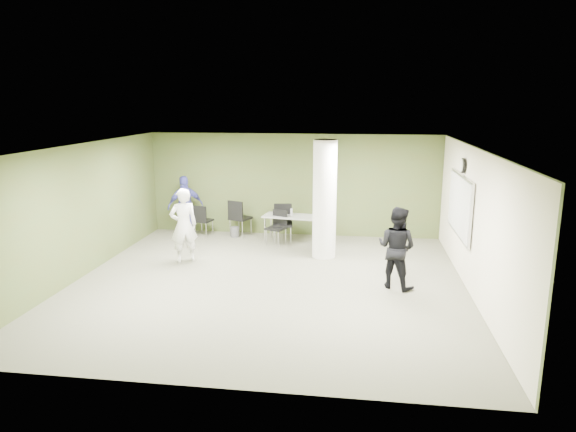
# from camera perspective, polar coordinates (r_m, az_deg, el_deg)

# --- Properties ---
(floor) EXTENTS (8.00, 8.00, 0.00)m
(floor) POSITION_cam_1_polar(r_m,az_deg,el_deg) (10.67, -2.18, -7.44)
(floor) COLOR #5C5A48
(floor) RESTS_ON ground
(ceiling) EXTENTS (8.00, 8.00, 0.00)m
(ceiling) POSITION_cam_1_polar(r_m,az_deg,el_deg) (10.06, -2.32, 7.71)
(ceiling) COLOR white
(ceiling) RESTS_ON wall_back
(wall_back) EXTENTS (8.00, 2.80, 0.02)m
(wall_back) POSITION_cam_1_polar(r_m,az_deg,el_deg) (14.16, 0.59, 3.47)
(wall_back) COLOR #4E5528
(wall_back) RESTS_ON floor
(wall_left) EXTENTS (0.02, 8.00, 2.80)m
(wall_left) POSITION_cam_1_polar(r_m,az_deg,el_deg) (11.65, -22.01, 0.52)
(wall_left) COLOR #4E5528
(wall_left) RESTS_ON floor
(wall_right_cream) EXTENTS (0.02, 8.00, 2.80)m
(wall_right_cream) POSITION_cam_1_polar(r_m,az_deg,el_deg) (10.36, 20.09, -0.76)
(wall_right_cream) COLOR beige
(wall_right_cream) RESTS_ON floor
(column) EXTENTS (0.56, 0.56, 2.80)m
(column) POSITION_cam_1_polar(r_m,az_deg,el_deg) (12.10, 4.08, 1.85)
(column) COLOR silver
(column) RESTS_ON floor
(whiteboard) EXTENTS (0.05, 2.30, 1.30)m
(whiteboard) POSITION_cam_1_polar(r_m,az_deg,el_deg) (11.48, 18.53, 1.13)
(whiteboard) COLOR silver
(whiteboard) RESTS_ON wall_right_cream
(wall_clock) EXTENTS (0.06, 0.32, 0.32)m
(wall_clock) POSITION_cam_1_polar(r_m,az_deg,el_deg) (11.35, 18.84, 5.33)
(wall_clock) COLOR black
(wall_clock) RESTS_ON wall_right_cream
(folding_table) EXTENTS (1.59, 0.87, 0.97)m
(folding_table) POSITION_cam_1_polar(r_m,az_deg,el_deg) (13.51, 0.44, -0.14)
(folding_table) COLOR #9C9C97
(folding_table) RESTS_ON floor
(wastebasket) EXTENTS (0.24, 0.24, 0.27)m
(wastebasket) POSITION_cam_1_polar(r_m,az_deg,el_deg) (14.20, -5.93, -1.77)
(wastebasket) COLOR #4C4C4C
(wastebasket) RESTS_ON floor
(chair_back_left) EXTENTS (0.52, 0.52, 0.87)m
(chair_back_left) POSITION_cam_1_polar(r_m,az_deg,el_deg) (14.32, -9.53, -0.25)
(chair_back_left) COLOR black
(chair_back_left) RESTS_ON floor
(chair_back_right) EXTENTS (0.66, 0.66, 1.01)m
(chair_back_right) POSITION_cam_1_polar(r_m,az_deg,el_deg) (14.15, -5.54, 0.08)
(chair_back_right) COLOR black
(chair_back_right) RESTS_ON floor
(chair_table_left) EXTENTS (0.56, 0.56, 1.00)m
(chair_table_left) POSITION_cam_1_polar(r_m,az_deg,el_deg) (13.56, -0.57, -0.45)
(chair_table_left) COLOR black
(chair_table_left) RESTS_ON floor
(chair_table_right) EXTENTS (0.58, 0.58, 0.89)m
(chair_table_right) POSITION_cam_1_polar(r_m,az_deg,el_deg) (13.35, -1.16, -0.96)
(chair_table_right) COLOR black
(chair_table_right) RESTS_ON floor
(woman_white) EXTENTS (0.75, 0.68, 1.73)m
(woman_white) POSITION_cam_1_polar(r_m,az_deg,el_deg) (12.05, -11.52, -1.03)
(woman_white) COLOR white
(woman_white) RESTS_ON floor
(man_black) EXTENTS (1.01, 0.94, 1.65)m
(man_black) POSITION_cam_1_polar(r_m,az_deg,el_deg) (10.41, 11.97, -3.45)
(man_black) COLOR black
(man_black) RESTS_ON floor
(man_blue) EXTENTS (1.05, 0.88, 1.68)m
(man_blue) POSITION_cam_1_polar(r_m,az_deg,el_deg) (14.34, -11.32, 1.07)
(man_blue) COLOR #4243A4
(man_blue) RESTS_ON floor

